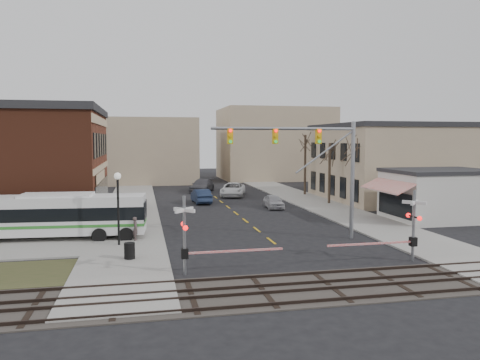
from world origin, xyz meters
name	(u,v)px	position (x,y,z in m)	size (l,w,h in m)	color
ground	(280,248)	(0.00, 0.00, 0.00)	(160.00, 160.00, 0.00)	black
sidewalk_west	(131,207)	(-9.50, 20.00, 0.06)	(5.00, 60.00, 0.12)	gray
sidewalk_east	(310,201)	(9.50, 20.00, 0.06)	(5.00, 60.00, 0.12)	gray
ballast_strip	(330,286)	(0.00, -8.00, 0.03)	(160.00, 5.00, 0.06)	#332D28
rail_tracks	(330,284)	(0.00, -8.00, 0.12)	(160.00, 3.91, 0.14)	#2D231E
tan_building	(415,162)	(22.00, 20.00, 4.26)	(20.30, 15.30, 8.50)	tan
awning_shop	(438,195)	(15.97, 7.00, 2.16)	(9.74, 6.20, 4.30)	beige
tree_east_a	(352,175)	(10.50, 12.00, 3.50)	(0.28, 0.28, 6.75)	#382B21
tree_east_b	(329,173)	(10.80, 18.00, 3.27)	(0.28, 0.28, 6.30)	#382B21
tree_east_c	(305,165)	(11.00, 26.00, 3.72)	(0.28, 0.28, 7.20)	#382B21
transit_bus	(58,215)	(-14.03, 5.33, 1.70)	(11.78, 3.43, 2.99)	silver
traffic_signal_mast	(315,155)	(2.93, 1.76, 5.73)	(9.87, 0.30, 8.00)	gray
rr_crossing_west	(193,236)	(-5.96, -4.68, 1.97)	(5.60, 1.36, 4.00)	gray
rr_crossing_east	(407,227)	(5.94, -4.59, 1.97)	(5.60, 1.36, 4.00)	gray
street_lamp	(118,194)	(-9.91, 2.43, 3.38)	(0.44, 0.44, 4.60)	black
trash_bin	(130,251)	(-9.17, -1.29, 0.57)	(0.60, 0.60, 0.90)	black
car_a	(274,202)	(4.30, 16.37, 0.66)	(1.56, 3.88, 1.32)	#9E9EA2
car_b	(201,196)	(-2.25, 21.57, 0.75)	(1.59, 4.55, 1.50)	#18233D
car_c	(233,189)	(2.22, 26.77, 0.80)	(2.67, 5.78, 1.61)	white
car_d	(202,186)	(-0.84, 31.97, 0.83)	(2.32, 5.71, 1.66)	#444349
pedestrian_near	(136,228)	(-8.89, 3.60, 0.90)	(0.57, 0.37, 1.56)	#4C3E3D
pedestrian_far	(124,218)	(-9.75, 7.16, 1.04)	(0.90, 0.70, 1.84)	#36425E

